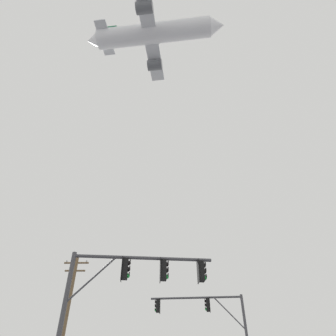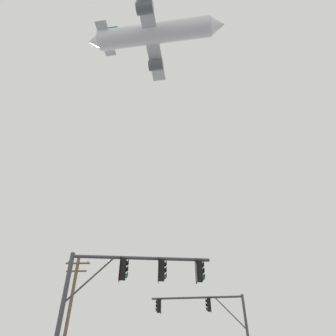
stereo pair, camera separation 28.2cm
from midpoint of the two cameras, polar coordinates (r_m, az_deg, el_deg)
The scene contains 4 objects.
signal_pole_near at distance 13.90m, azimuth -7.56°, elevation -21.52°, with size 6.36×0.96×6.10m.
signal_pole_far at distance 24.32m, azimuth 8.98°, elevation -26.89°, with size 6.94×0.85×6.72m.
utility_pole at distance 28.09m, azimuth -18.48°, elevation -25.82°, with size 2.20×0.28×10.58m.
airplane at distance 60.74m, azimuth -2.51°, elevation 24.49°, with size 26.13×20.19×7.12m.
Camera 2 is at (0.04, -5.78, 1.27)m, focal length 31.54 mm.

